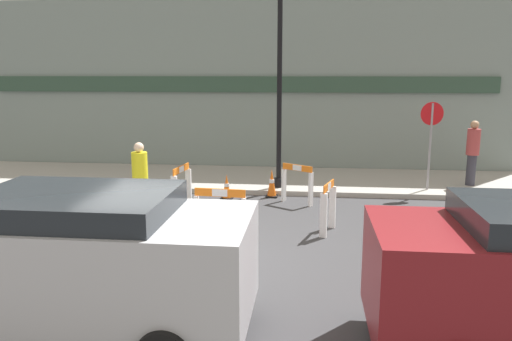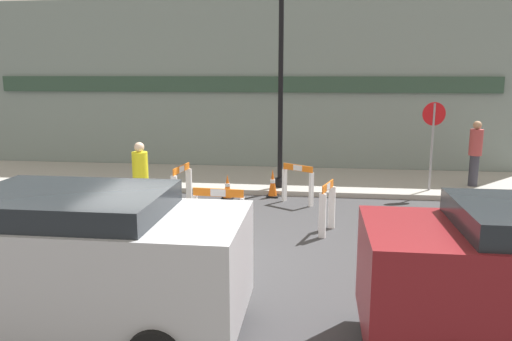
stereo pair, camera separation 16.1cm
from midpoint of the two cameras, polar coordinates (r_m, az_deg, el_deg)
ground_plane at (r=9.08m, az=-9.41°, el=-9.40°), size 60.00×60.00×0.00m
sidewalk_slab at (r=14.90m, az=-2.66°, el=-0.90°), size 18.00×3.44×0.13m
storefront_facade at (r=16.35m, az=-1.67°, el=9.66°), size 18.00×0.22×5.50m
streetlamp_post at (r=13.18m, az=3.24°, el=13.65°), size 0.44×0.44×5.67m
stop_sign at (r=13.68m, az=19.88°, el=4.18°), size 0.60×0.11×2.30m
barricade_0 at (r=11.52m, az=-8.08°, el=-1.88°), size 0.25×0.91×1.09m
barricade_1 at (r=9.27m, az=-3.81°, el=-5.00°), size 0.97×0.21×1.08m
barricade_2 at (r=10.06m, az=8.61°, el=-4.09°), size 0.34×0.74×1.03m
barricade_3 at (r=12.21m, az=5.16°, el=-1.39°), size 0.79×0.57×0.97m
traffic_cone_0 at (r=12.69m, az=-2.91°, el=-1.91°), size 0.30×0.30×0.64m
traffic_cone_1 at (r=12.87m, az=2.28°, el=-1.50°), size 0.30×0.30×0.73m
traffic_cone_2 at (r=10.88m, az=-9.48°, el=-4.62°), size 0.30×0.30×0.50m
person_worker at (r=11.54m, az=-12.68°, el=-0.57°), size 0.38×0.38×1.64m
person_pedestrian at (r=14.71m, az=24.06°, el=2.04°), size 0.36×0.36×1.77m
parked_car_1 at (r=6.45m, az=-19.54°, el=-9.06°), size 4.16×1.97×1.79m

